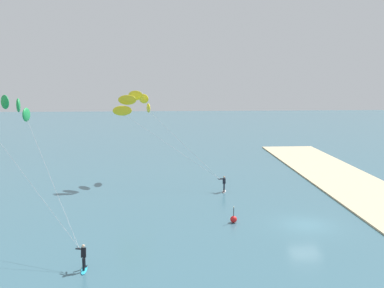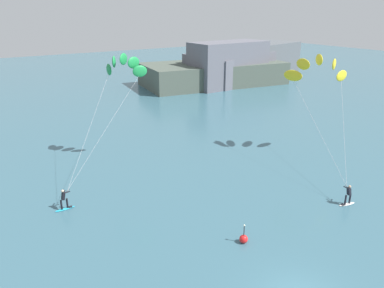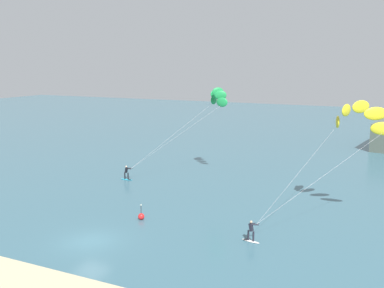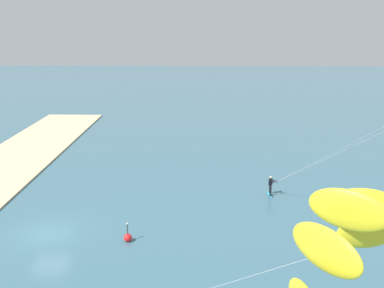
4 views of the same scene
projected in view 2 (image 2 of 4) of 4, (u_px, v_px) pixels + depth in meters
name	position (u px, v px, depth m)	size (l,w,h in m)	color
kitesurfer_nearshore	(319.00, 71.00, 36.50)	(10.30, 12.14, 10.32)	white
kitesurfer_mid_water	(121.00, 70.00, 34.77)	(11.04, 9.23, 10.58)	#23ADD1
marker_buoy	(244.00, 239.00, 24.35)	(0.56, 0.56, 1.38)	red
distant_headland	(233.00, 67.00, 75.95)	(37.94, 16.77, 8.54)	#4C564C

